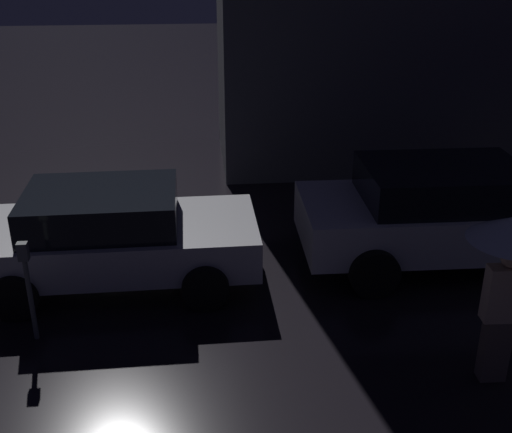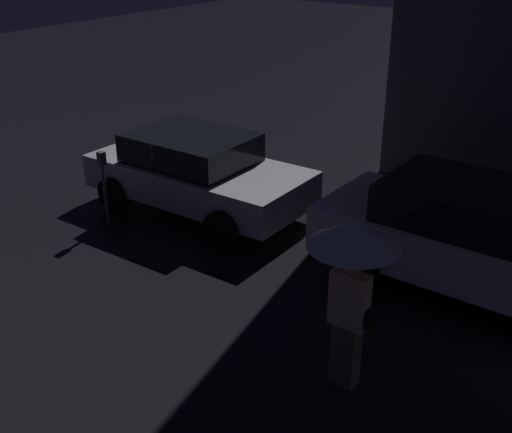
% 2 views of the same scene
% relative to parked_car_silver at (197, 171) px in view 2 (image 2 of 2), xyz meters
% --- Properties ---
extents(parked_car_silver, '(3.94, 1.99, 1.38)m').
position_rel_parked_car_silver_xyz_m(parked_car_silver, '(0.00, 0.00, 0.00)').
color(parked_car_silver, '#B7B7BF').
rests_on(parked_car_silver, ground).
extents(parked_car_white, '(4.44, 2.04, 1.52)m').
position_rel_parked_car_silver_xyz_m(parked_car_white, '(4.86, 0.13, 0.08)').
color(parked_car_white, silver).
rests_on(parked_car_white, ground).
extents(pedestrian_with_umbrella, '(0.96, 0.96, 1.97)m').
position_rel_parked_car_silver_xyz_m(pedestrian_with_umbrella, '(4.39, -2.64, 0.81)').
color(pedestrian_with_umbrella, '#66564C').
rests_on(pedestrian_with_umbrella, ground).
extents(parking_meter, '(0.12, 0.10, 1.30)m').
position_rel_parked_car_silver_xyz_m(parking_meter, '(-0.83, -1.38, 0.08)').
color(parking_meter, '#4C5154').
rests_on(parking_meter, ground).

